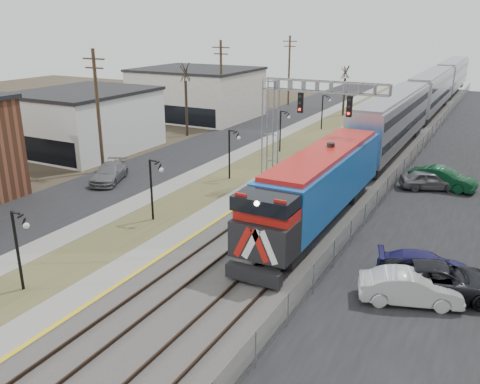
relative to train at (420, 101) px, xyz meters
The scene contains 21 objects.
street_west 28.49m from the train, 126.85° to the right, with size 7.00×120.00×0.04m, color black.
sidewalk 26.06m from the train, 118.86° to the right, with size 2.00×120.00×0.08m, color gray.
grass_median 24.76m from the train, 112.72° to the right, with size 4.00×120.00×0.06m, color #4F522C.
platform 23.76m from the train, 105.99° to the right, with size 2.00×120.00×0.24m, color gray.
ballast_bed 22.91m from the train, 93.78° to the right, with size 8.00×120.00×0.20m, color #595651.
platform_edge 23.52m from the train, 103.92° to the right, with size 0.24×120.00×0.01m, color gold.
track_near 23.10m from the train, 98.77° to the right, with size 1.58×120.00×0.15m.
track_far 22.84m from the train, 90.00° to the right, with size 1.58×120.00×0.15m.
train is the anchor object (origin of this frame).
signal_gantry 30.12m from the train, 98.20° to the right, with size 9.00×1.07×8.15m.
lampposts 40.54m from the train, 103.56° to the right, with size 0.14×62.14×4.00m.
utility_poles 38.37m from the train, 121.46° to the right, with size 0.28×80.28×10.00m.
fence 22.94m from the train, 83.21° to the right, with size 0.04×120.00×1.60m, color gray.
buildings_west 42.70m from the train, 128.36° to the right, with size 14.00×67.00×7.00m.
bare_trees 26.12m from the train, 134.06° to the right, with size 12.30×42.30×5.95m.
car_lot_b 42.95m from the train, 80.93° to the right, with size 1.55×4.46×1.47m, color silver.
car_lot_c 41.81m from the train, 79.13° to the right, with size 2.54×5.50×1.53m, color black.
car_lot_d 40.39m from the train, 79.96° to the right, with size 1.87×4.60×1.34m, color navy.
car_lot_e 25.59m from the train, 78.73° to the right, with size 1.68×4.18×1.42m, color slate.
car_lot_f 25.08m from the train, 76.51° to the right, with size 1.69×4.83×1.59m, color #0C3E20.
car_street_b 38.94m from the train, 116.69° to the right, with size 1.95×4.80×1.39m, color slate.
Camera 1 is at (14.96, -5.92, 12.07)m, focal length 38.00 mm.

